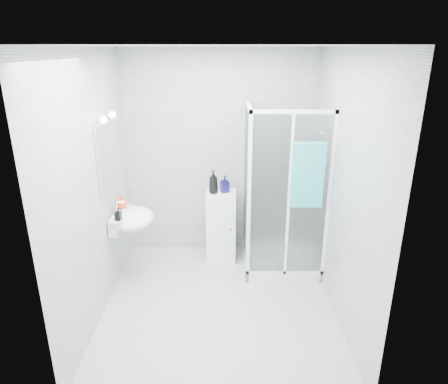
{
  "coord_description": "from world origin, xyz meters",
  "views": [
    {
      "loc": [
        0.06,
        -3.61,
        2.58
      ],
      "look_at": [
        0.05,
        0.35,
        1.15
      ],
      "focal_mm": 32.0,
      "sensor_mm": 36.0,
      "label": 1
    }
  ],
  "objects_px": {
    "shower_enclosure": "(275,235)",
    "storage_cabinet": "(221,226)",
    "wall_basin": "(131,219)",
    "hand_towel": "(308,174)",
    "shampoo_bottle_b": "(225,184)",
    "soap_dispenser_orange": "(122,202)",
    "shampoo_bottle_a": "(213,182)",
    "soap_dispenser_black": "(118,214)"
  },
  "relations": [
    {
      "from": "shower_enclosure",
      "to": "storage_cabinet",
      "type": "bearing_deg",
      "value": 159.11
    },
    {
      "from": "wall_basin",
      "to": "hand_towel",
      "type": "height_order",
      "value": "hand_towel"
    },
    {
      "from": "shampoo_bottle_b",
      "to": "soap_dispenser_orange",
      "type": "relative_size",
      "value": 1.32
    },
    {
      "from": "soap_dispenser_orange",
      "to": "shampoo_bottle_a",
      "type": "bearing_deg",
      "value": 22.52
    },
    {
      "from": "shower_enclosure",
      "to": "shampoo_bottle_b",
      "type": "height_order",
      "value": "shower_enclosure"
    },
    {
      "from": "soap_dispenser_orange",
      "to": "soap_dispenser_black",
      "type": "relative_size",
      "value": 1.17
    },
    {
      "from": "shampoo_bottle_b",
      "to": "soap_dispenser_orange",
      "type": "xyz_separation_m",
      "value": [
        -1.17,
        -0.48,
        -0.06
      ]
    },
    {
      "from": "shower_enclosure",
      "to": "storage_cabinet",
      "type": "distance_m",
      "value": 0.7
    },
    {
      "from": "shower_enclosure",
      "to": "shampoo_bottle_b",
      "type": "distance_m",
      "value": 0.88
    },
    {
      "from": "shower_enclosure",
      "to": "soap_dispenser_black",
      "type": "height_order",
      "value": "shower_enclosure"
    },
    {
      "from": "storage_cabinet",
      "to": "soap_dispenser_black",
      "type": "height_order",
      "value": "soap_dispenser_black"
    },
    {
      "from": "hand_towel",
      "to": "shampoo_bottle_a",
      "type": "height_order",
      "value": "hand_towel"
    },
    {
      "from": "storage_cabinet",
      "to": "shampoo_bottle_b",
      "type": "relative_size",
      "value": 4.24
    },
    {
      "from": "wall_basin",
      "to": "soap_dispenser_black",
      "type": "bearing_deg",
      "value": -114.12
    },
    {
      "from": "storage_cabinet",
      "to": "soap_dispenser_black",
      "type": "bearing_deg",
      "value": -143.89
    },
    {
      "from": "shampoo_bottle_a",
      "to": "soap_dispenser_black",
      "type": "distance_m",
      "value": 1.25
    },
    {
      "from": "shower_enclosure",
      "to": "soap_dispenser_orange",
      "type": "relative_size",
      "value": 12.55
    },
    {
      "from": "shampoo_bottle_a",
      "to": "shampoo_bottle_b",
      "type": "relative_size",
      "value": 1.38
    },
    {
      "from": "hand_towel",
      "to": "shampoo_bottle_b",
      "type": "bearing_deg",
      "value": 141.22
    },
    {
      "from": "shampoo_bottle_a",
      "to": "soap_dispenser_orange",
      "type": "height_order",
      "value": "shampoo_bottle_a"
    },
    {
      "from": "soap_dispenser_orange",
      "to": "storage_cabinet",
      "type": "bearing_deg",
      "value": 20.82
    },
    {
      "from": "wall_basin",
      "to": "soap_dispenser_orange",
      "type": "height_order",
      "value": "soap_dispenser_orange"
    },
    {
      "from": "storage_cabinet",
      "to": "soap_dispenser_orange",
      "type": "xyz_separation_m",
      "value": [
        -1.12,
        -0.43,
        0.5
      ]
    },
    {
      "from": "wall_basin",
      "to": "soap_dispenser_black",
      "type": "height_order",
      "value": "wall_basin"
    },
    {
      "from": "shampoo_bottle_b",
      "to": "soap_dispenser_orange",
      "type": "bearing_deg",
      "value": -157.83
    },
    {
      "from": "shampoo_bottle_a",
      "to": "shower_enclosure",
      "type": "bearing_deg",
      "value": -18.44
    },
    {
      "from": "shampoo_bottle_a",
      "to": "soap_dispenser_black",
      "type": "bearing_deg",
      "value": -142.7
    },
    {
      "from": "storage_cabinet",
      "to": "shower_enclosure",
      "type": "bearing_deg",
      "value": -19.63
    },
    {
      "from": "hand_towel",
      "to": "storage_cabinet",
      "type": "bearing_deg",
      "value": 144.56
    },
    {
      "from": "hand_towel",
      "to": "wall_basin",
      "type": "bearing_deg",
      "value": 177.46
    },
    {
      "from": "shampoo_bottle_a",
      "to": "soap_dispenser_orange",
      "type": "distance_m",
      "value": 1.12
    },
    {
      "from": "storage_cabinet",
      "to": "shampoo_bottle_a",
      "type": "distance_m",
      "value": 0.6
    },
    {
      "from": "storage_cabinet",
      "to": "soap_dispenser_black",
      "type": "distance_m",
      "value": 1.4
    },
    {
      "from": "shampoo_bottle_a",
      "to": "soap_dispenser_orange",
      "type": "xyz_separation_m",
      "value": [
        -1.03,
        -0.43,
        -0.1
      ]
    },
    {
      "from": "shampoo_bottle_a",
      "to": "shampoo_bottle_b",
      "type": "height_order",
      "value": "shampoo_bottle_a"
    },
    {
      "from": "wall_basin",
      "to": "shampoo_bottle_b",
      "type": "relative_size",
      "value": 2.66
    },
    {
      "from": "wall_basin",
      "to": "shampoo_bottle_a",
      "type": "distance_m",
      "value": 1.09
    },
    {
      "from": "wall_basin",
      "to": "hand_towel",
      "type": "xyz_separation_m",
      "value": [
        1.91,
        -0.09,
        0.55
      ]
    },
    {
      "from": "shower_enclosure",
      "to": "wall_basin",
      "type": "relative_size",
      "value": 3.57
    },
    {
      "from": "wall_basin",
      "to": "hand_towel",
      "type": "relative_size",
      "value": 0.79
    },
    {
      "from": "storage_cabinet",
      "to": "hand_towel",
      "type": "height_order",
      "value": "hand_towel"
    },
    {
      "from": "hand_towel",
      "to": "shampoo_bottle_a",
      "type": "distance_m",
      "value": 1.24
    }
  ]
}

